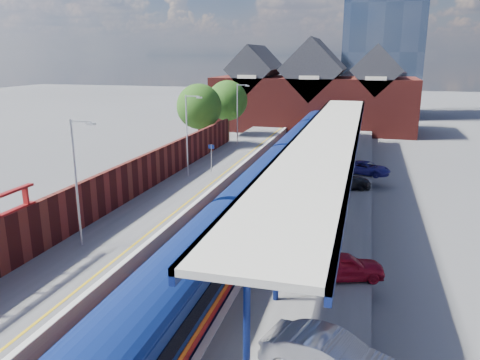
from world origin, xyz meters
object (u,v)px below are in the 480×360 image
object	(u,v)px
lamp_post_d	(238,110)
parked_car_silver	(332,359)
lamp_post_b	(78,176)
parked_car_dark	(341,180)
parked_car_blue	(366,168)
platform_sign	(211,153)
parked_car_red	(344,266)
lamp_post_c	(188,131)
train	(285,162)

from	to	relation	value
lamp_post_d	parked_car_silver	xyz separation A→B (m)	(14.08, -39.60, -3.24)
lamp_post_b	parked_car_silver	xyz separation A→B (m)	(14.08, -7.60, -3.24)
parked_car_dark	parked_car_blue	distance (m)	5.43
parked_car_blue	platform_sign	bearing A→B (deg)	121.48
lamp_post_d	lamp_post_b	bearing A→B (deg)	-90.00
platform_sign	parked_car_dark	size ratio (longest dim) A/B	0.54
parked_car_red	parked_car_silver	size ratio (longest dim) A/B	0.81
parked_car_dark	parked_car_silver	bearing A→B (deg)	168.45
lamp_post_b	parked_car_dark	size ratio (longest dim) A/B	1.50
lamp_post_d	parked_car_red	xyz separation A→B (m)	(14.08, -32.24, -3.36)
platform_sign	parked_car_red	size ratio (longest dim) A/B	0.67
parked_car_silver	parked_car_blue	world-z (taller)	parked_car_silver
parked_car_silver	parked_car_dark	distance (m)	23.22
lamp_post_c	platform_sign	size ratio (longest dim) A/B	2.80
train	parked_car_dark	distance (m)	6.09
lamp_post_c	parked_car_dark	xyz separation A→B (m)	(12.96, -0.40, -3.32)
lamp_post_c	parked_car_blue	bearing A→B (deg)	17.51
parked_car_dark	parked_car_blue	world-z (taller)	parked_car_dark
lamp_post_b	platform_sign	xyz separation A→B (m)	(1.36, 18.00, -2.30)
lamp_post_c	lamp_post_d	size ratio (longest dim) A/B	1.00
platform_sign	train	bearing A→B (deg)	7.80
parked_car_dark	parked_car_blue	size ratio (longest dim) A/B	1.13
train	parked_car_dark	size ratio (longest dim) A/B	14.13
parked_car_silver	parked_car_dark	bearing A→B (deg)	19.27
parked_car_red	parked_car_blue	distance (m)	20.94
lamp_post_b	platform_sign	size ratio (longest dim) A/B	2.80
parked_car_red	parked_car_dark	xyz separation A→B (m)	(-1.11, 15.83, 0.05)
parked_car_blue	lamp_post_d	bearing A→B (deg)	72.95
lamp_post_c	parked_car_dark	size ratio (longest dim) A/B	1.50
lamp_post_b	parked_car_dark	xyz separation A→B (m)	(12.96, 15.60, -3.32)
lamp_post_d	parked_car_blue	world-z (taller)	lamp_post_d
train	parked_car_red	xyz separation A→B (m)	(6.22, -19.13, -0.49)
lamp_post_c	parked_car_silver	size ratio (longest dim) A/B	1.53
lamp_post_c	train	bearing A→B (deg)	20.19
lamp_post_d	parked_car_silver	world-z (taller)	lamp_post_d
lamp_post_b	lamp_post_d	bearing A→B (deg)	90.00
train	parked_car_red	size ratio (longest dim) A/B	17.77
parked_car_dark	parked_car_red	bearing A→B (deg)	169.72
train	lamp_post_d	distance (m)	15.55
lamp_post_d	platform_sign	world-z (taller)	lamp_post_d
parked_car_blue	parked_car_silver	bearing A→B (deg)	-161.36
lamp_post_b	lamp_post_c	size ratio (longest dim) A/B	1.00
lamp_post_d	parked_car_blue	xyz separation A→B (m)	(14.86, -11.31, -3.42)
lamp_post_d	parked_car_red	size ratio (longest dim) A/B	1.89
parked_car_red	parked_car_blue	bearing A→B (deg)	-21.07
lamp_post_b	parked_car_red	bearing A→B (deg)	-0.97
parked_car_red	platform_sign	bearing A→B (deg)	15.96
lamp_post_b	platform_sign	world-z (taller)	lamp_post_b
lamp_post_c	parked_car_silver	distance (m)	27.67
platform_sign	parked_car_silver	size ratio (longest dim) A/B	0.55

